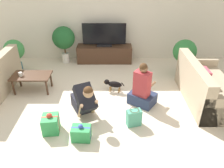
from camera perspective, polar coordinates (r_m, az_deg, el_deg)
ground_plane at (r=4.57m, az=-4.91°, el=-6.28°), size 16.00×16.00×0.00m
wall_back at (r=6.45m, az=-3.67°, el=17.57°), size 8.40×0.06×2.60m
sofa_right at (r=5.06m, az=23.22°, el=-0.92°), size 0.93×1.80×0.86m
coffee_table at (r=5.28m, az=-20.39°, el=1.68°), size 0.87×0.50×0.40m
tv_console at (r=6.48m, az=-2.07°, el=7.90°), size 1.58×0.45×0.49m
tv at (r=6.30m, az=-2.16°, el=12.40°), size 1.22×0.20×0.65m
potted_plant_back_left at (r=6.41m, az=-12.61°, el=11.43°), size 0.63×0.63×1.06m
potted_plant_corner_left at (r=6.46m, az=-24.26°, el=7.88°), size 0.53×0.53×0.84m
potted_plant_corner_right at (r=5.92m, az=18.33°, el=7.94°), size 0.59×0.59×0.93m
person_kneeling at (r=4.23m, az=-7.51°, el=-4.08°), size 0.62×0.83×0.79m
person_sitting at (r=4.54m, az=7.84°, el=-1.59°), size 0.66×0.63×0.95m
dog at (r=5.00m, az=0.17°, el=-0.03°), size 0.48×0.21×0.28m
gift_box_a at (r=3.82m, az=-8.13°, el=-12.60°), size 0.33×0.25×0.32m
gift_box_b at (r=4.06m, az=-15.80°, el=-9.99°), size 0.31×0.33×0.39m
gift_bag_a at (r=4.06m, az=5.65°, el=-8.74°), size 0.29×0.21×0.35m
mug at (r=5.28m, az=-22.86°, el=2.36°), size 0.12×0.08×0.09m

